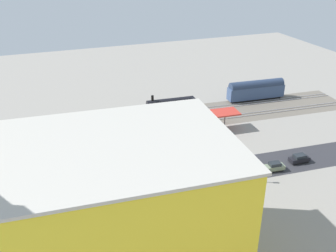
{
  "coord_description": "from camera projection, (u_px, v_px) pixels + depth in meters",
  "views": [
    {
      "loc": [
        17.74,
        63.5,
        41.77
      ],
      "look_at": [
        -5.77,
        -1.39,
        8.42
      ],
      "focal_mm": 40.48,
      "sensor_mm": 36.0,
      "label": 1
    }
  ],
  "objects": [
    {
      "name": "rail_bed",
      "position": [
        119.0,
        125.0,
        96.45
      ],
      "size": [
        130.42,
        23.12,
        0.01
      ],
      "primitive_type": "cube",
      "rotation": [
        0.0,
        0.0,
        -0.06
      ],
      "color": "#665E54",
      "rests_on": "ground"
    },
    {
      "name": "parked_car_3",
      "position": [
        212.0,
        177.0,
        73.53
      ],
      "size": [
        4.57,
        2.24,
        1.78
      ],
      "color": "black",
      "rests_on": "ground"
    },
    {
      "name": "construction_building",
      "position": [
        83.0,
        218.0,
        48.93
      ],
      "size": [
        39.98,
        23.99,
        19.58
      ],
      "primitive_type": "cube",
      "rotation": [
        0.0,
        0.0,
        -0.06
      ],
      "color": "yellow",
      "rests_on": "ground"
    },
    {
      "name": "parked_car_5",
      "position": [
        143.0,
        193.0,
        69.08
      ],
      "size": [
        4.85,
        2.22,
        1.57
      ],
      "color": "black",
      "rests_on": "ground"
    },
    {
      "name": "ground_plane",
      "position": [
        144.0,
        170.0,
        77.37
      ],
      "size": [
        207.57,
        207.57,
        0.0
      ],
      "primitive_type": "plane",
      "color": "gray",
      "rests_on": "ground"
    },
    {
      "name": "construction_roof_slab",
      "position": [
        75.0,
        150.0,
        44.58
      ],
      "size": [
        40.62,
        24.63,
        0.4
      ],
      "primitive_type": "cube",
      "rotation": [
        0.0,
        0.0,
        -0.06
      ],
      "color": "#B7B2A8",
      "rests_on": "construction_building"
    },
    {
      "name": "parked_car_2",
      "position": [
        245.0,
        171.0,
        75.56
      ],
      "size": [
        4.65,
        2.2,
        1.84
      ],
      "color": "black",
      "rests_on": "ground"
    },
    {
      "name": "parked_car_1",
      "position": [
        274.0,
        167.0,
        76.89
      ],
      "size": [
        4.22,
        2.11,
        1.86
      ],
      "color": "black",
      "rests_on": "ground"
    },
    {
      "name": "platform_canopy_near",
      "position": [
        107.0,
        127.0,
        85.76
      ],
      "size": [
        64.82,
        8.92,
        4.5
      ],
      "color": "#B73328",
      "rests_on": "ground"
    },
    {
      "name": "traffic_light",
      "position": [
        242.0,
        161.0,
        71.84
      ],
      "size": [
        0.5,
        0.36,
        6.96
      ],
      "color": "#333333",
      "rests_on": "ground"
    },
    {
      "name": "passenger_coach",
      "position": [
        256.0,
        90.0,
        110.95
      ],
      "size": [
        17.41,
        4.13,
        5.96
      ],
      "color": "black",
      "rests_on": "ground"
    },
    {
      "name": "freight_coach_far",
      "position": [
        3.0,
        136.0,
        83.9
      ],
      "size": [
        19.16,
        4.31,
        6.12
      ],
      "color": "black",
      "rests_on": "ground"
    },
    {
      "name": "parked_car_0",
      "position": [
        299.0,
        159.0,
        79.82
      ],
      "size": [
        4.39,
        1.96,
        1.8
      ],
      "color": "black",
      "rests_on": "ground"
    },
    {
      "name": "street_asphalt",
      "position": [
        152.0,
        184.0,
        72.98
      ],
      "size": [
        130.04,
        17.22,
        0.01
      ],
      "primitive_type": "cube",
      "rotation": [
        0.0,
        0.0,
        -0.06
      ],
      "color": "#2D2D33",
      "rests_on": "ground"
    },
    {
      "name": "locomotive",
      "position": [
        173.0,
        105.0,
        103.53
      ],
      "size": [
        14.97,
        3.87,
        5.31
      ],
      "color": "black",
      "rests_on": "ground"
    },
    {
      "name": "street_tree_2",
      "position": [
        166.0,
        146.0,
        76.9
      ],
      "size": [
        4.71,
        4.71,
        7.01
      ],
      "color": "brown",
      "rests_on": "ground"
    },
    {
      "name": "box_truck_0",
      "position": [
        157.0,
        178.0,
        71.58
      ],
      "size": [
        9.97,
        2.67,
        3.54
      ],
      "color": "black",
      "rests_on": "ground"
    },
    {
      "name": "street_tree_0",
      "position": [
        9.0,
        167.0,
        67.83
      ],
      "size": [
        5.33,
        5.33,
        8.28
      ],
      "color": "brown",
      "rests_on": "ground"
    },
    {
      "name": "track_rails",
      "position": [
        118.0,
        125.0,
        96.37
      ],
      "size": [
        129.48,
        16.71,
        0.12
      ],
      "color": "#9E9EA8",
      "rests_on": "ground"
    },
    {
      "name": "parked_car_4",
      "position": [
        178.0,
        186.0,
        70.9
      ],
      "size": [
        4.43,
        2.21,
        1.66
      ],
      "color": "black",
      "rests_on": "ground"
    },
    {
      "name": "street_tree_1",
      "position": [
        95.0,
        156.0,
        72.1
      ],
      "size": [
        4.41,
        4.41,
        7.55
      ],
      "color": "brown",
      "rests_on": "ground"
    }
  ]
}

